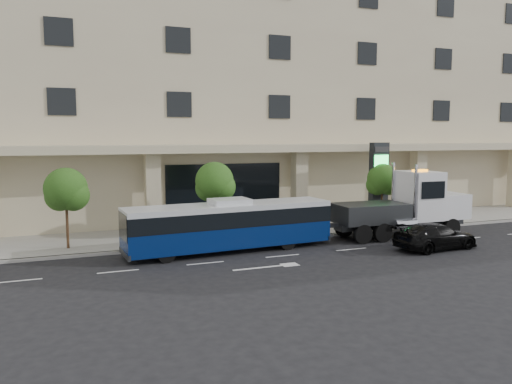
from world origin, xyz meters
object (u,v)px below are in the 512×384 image
black_sedan (436,236)px  signage_pylon (379,183)px  city_bus (230,225)px  tow_truck (407,206)px

black_sedan → signage_pylon: 7.50m
city_bus → black_sedan: bearing=-22.4°
city_bus → black_sedan: size_ratio=2.30×
city_bus → tow_truck: bearing=-3.8°
city_bus → black_sedan: city_bus is taller
tow_truck → black_sedan: size_ratio=2.00×
black_sedan → signage_pylon: (1.29, 7.05, 2.21)m
signage_pylon → city_bus: bearing=-170.7°
city_bus → signage_pylon: signage_pylon is taller
city_bus → signage_pylon: bearing=13.3°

